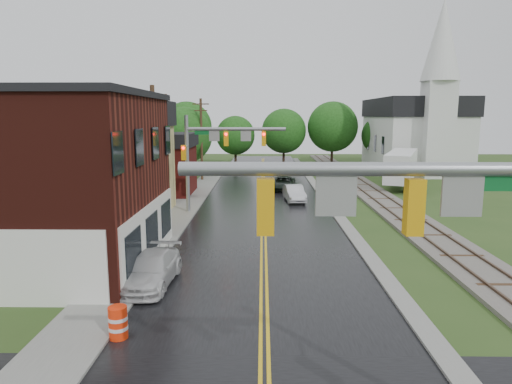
{
  "coord_description": "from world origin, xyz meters",
  "views": [
    {
      "loc": [
        -0.07,
        -6.26,
        7.16
      ],
      "look_at": [
        -0.38,
        15.53,
        3.5
      ],
      "focal_mm": 32.0,
      "sensor_mm": 36.0,
      "label": 1
    }
  ],
  "objects_px": {
    "traffic_signal_far": "(216,146)",
    "pickup_white": "(151,270)",
    "brick_building": "(1,180)",
    "utility_pole_b": "(155,155)",
    "tree_left_c": "(127,142)",
    "sedan_silver": "(294,193)",
    "church": "(417,126)",
    "construction_barrel": "(118,323)",
    "traffic_signal_near": "(453,235)",
    "tree_left_b": "(50,133)",
    "suv_dark": "(283,184)",
    "tree_left_e": "(186,136)",
    "utility_pole_c": "(201,138)",
    "semi_trailer": "(402,166)"
  },
  "relations": [
    {
      "from": "traffic_signal_far",
      "to": "pickup_white",
      "type": "xyz_separation_m",
      "value": [
        -1.33,
        -14.74,
        -4.3
      ]
    },
    {
      "from": "brick_building",
      "to": "traffic_signal_far",
      "type": "distance_m",
      "value": 15.03
    },
    {
      "from": "utility_pole_b",
      "to": "tree_left_c",
      "type": "bearing_deg",
      "value": 111.49
    },
    {
      "from": "tree_left_c",
      "to": "sedan_silver",
      "type": "xyz_separation_m",
      "value": [
        16.46,
        -8.23,
        -3.83
      ]
    },
    {
      "from": "brick_building",
      "to": "church",
      "type": "height_order",
      "value": "church"
    },
    {
      "from": "traffic_signal_far",
      "to": "construction_barrel",
      "type": "xyz_separation_m",
      "value": [
        -1.27,
        -19.49,
        -4.43
      ]
    },
    {
      "from": "construction_barrel",
      "to": "traffic_signal_far",
      "type": "bearing_deg",
      "value": 86.27
    },
    {
      "from": "traffic_signal_near",
      "to": "tree_left_b",
      "type": "xyz_separation_m",
      "value": [
        -21.32,
        29.9,
        0.75
      ]
    },
    {
      "from": "utility_pole_b",
      "to": "pickup_white",
      "type": "height_order",
      "value": "utility_pole_b"
    },
    {
      "from": "brick_building",
      "to": "traffic_signal_near",
      "type": "distance_m",
      "value": 20.6
    },
    {
      "from": "tree_left_b",
      "to": "suv_dark",
      "type": "relative_size",
      "value": 2.1
    },
    {
      "from": "suv_dark",
      "to": "tree_left_e",
      "type": "bearing_deg",
      "value": 149.7
    },
    {
      "from": "utility_pole_b",
      "to": "utility_pole_c",
      "type": "relative_size",
      "value": 1.0
    },
    {
      "from": "traffic_signal_near",
      "to": "sedan_silver",
      "type": "xyz_separation_m",
      "value": [
        -0.86,
        29.66,
        -4.29
      ]
    },
    {
      "from": "church",
      "to": "pickup_white",
      "type": "bearing_deg",
      "value": -120.88
    },
    {
      "from": "church",
      "to": "tree_left_e",
      "type": "bearing_deg",
      "value": -164.8
    },
    {
      "from": "suv_dark",
      "to": "traffic_signal_near",
      "type": "bearing_deg",
      "value": -80.19
    },
    {
      "from": "utility_pole_c",
      "to": "pickup_white",
      "type": "height_order",
      "value": "utility_pole_c"
    },
    {
      "from": "traffic_signal_near",
      "to": "brick_building",
      "type": "bearing_deg",
      "value": 140.83
    },
    {
      "from": "church",
      "to": "tree_left_c",
      "type": "height_order",
      "value": "church"
    },
    {
      "from": "traffic_signal_near",
      "to": "semi_trailer",
      "type": "relative_size",
      "value": 0.66
    },
    {
      "from": "utility_pole_b",
      "to": "sedan_silver",
      "type": "distance_m",
      "value": 14.08
    },
    {
      "from": "church",
      "to": "semi_trailer",
      "type": "height_order",
      "value": "church"
    },
    {
      "from": "traffic_signal_far",
      "to": "utility_pole_c",
      "type": "distance_m",
      "value": 17.33
    },
    {
      "from": "sedan_silver",
      "to": "tree_left_b",
      "type": "bearing_deg",
      "value": 173.22
    },
    {
      "from": "tree_left_e",
      "to": "sedan_silver",
      "type": "distance_m",
      "value": 18.73
    },
    {
      "from": "utility_pole_b",
      "to": "sedan_silver",
      "type": "height_order",
      "value": "utility_pole_b"
    },
    {
      "from": "traffic_signal_near",
      "to": "utility_pole_c",
      "type": "distance_m",
      "value": 43.24
    },
    {
      "from": "church",
      "to": "utility_pole_c",
      "type": "distance_m",
      "value": 28.54
    },
    {
      "from": "tree_left_b",
      "to": "tree_left_c",
      "type": "height_order",
      "value": "tree_left_b"
    },
    {
      "from": "utility_pole_b",
      "to": "tree_left_b",
      "type": "bearing_deg",
      "value": 138.14
    },
    {
      "from": "tree_left_e",
      "to": "suv_dark",
      "type": "distance_m",
      "value": 14.28
    },
    {
      "from": "suv_dark",
      "to": "construction_barrel",
      "type": "xyz_separation_m",
      "value": [
        -6.7,
        -30.04,
        -0.1
      ]
    },
    {
      "from": "tree_left_b",
      "to": "construction_barrel",
      "type": "height_order",
      "value": "tree_left_b"
    },
    {
      "from": "traffic_signal_far",
      "to": "tree_left_b",
      "type": "xyz_separation_m",
      "value": [
        -14.38,
        4.9,
        0.74
      ]
    },
    {
      "from": "traffic_signal_far",
      "to": "sedan_silver",
      "type": "bearing_deg",
      "value": 37.5
    },
    {
      "from": "tree_left_c",
      "to": "brick_building",
      "type": "bearing_deg",
      "value": -86.86
    },
    {
      "from": "traffic_signal_near",
      "to": "tree_left_b",
      "type": "distance_m",
      "value": 36.73
    },
    {
      "from": "tree_left_b",
      "to": "construction_barrel",
      "type": "bearing_deg",
      "value": -61.74
    },
    {
      "from": "suv_dark",
      "to": "construction_barrel",
      "type": "bearing_deg",
      "value": -95.2
    },
    {
      "from": "utility_pole_b",
      "to": "tree_left_b",
      "type": "distance_m",
      "value": 14.87
    },
    {
      "from": "sedan_silver",
      "to": "construction_barrel",
      "type": "distance_m",
      "value": 25.25
    },
    {
      "from": "construction_barrel",
      "to": "sedan_silver",
      "type": "bearing_deg",
      "value": 73.08
    },
    {
      "from": "church",
      "to": "semi_trailer",
      "type": "distance_m",
      "value": 15.25
    },
    {
      "from": "utility_pole_b",
      "to": "tree_left_b",
      "type": "relative_size",
      "value": 0.93
    },
    {
      "from": "suv_dark",
      "to": "sedan_silver",
      "type": "height_order",
      "value": "sedan_silver"
    },
    {
      "from": "brick_building",
      "to": "sedan_silver",
      "type": "relative_size",
      "value": 3.46
    },
    {
      "from": "sedan_silver",
      "to": "tree_left_e",
      "type": "bearing_deg",
      "value": 122.7
    },
    {
      "from": "suv_dark",
      "to": "semi_trailer",
      "type": "distance_m",
      "value": 12.53
    },
    {
      "from": "church",
      "to": "traffic_signal_far",
      "type": "bearing_deg",
      "value": -131.27
    }
  ]
}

